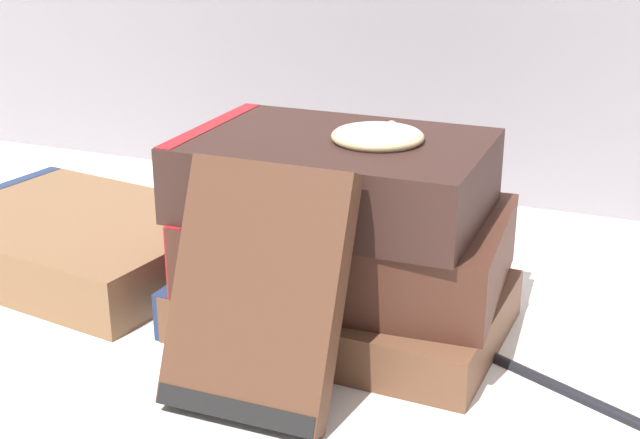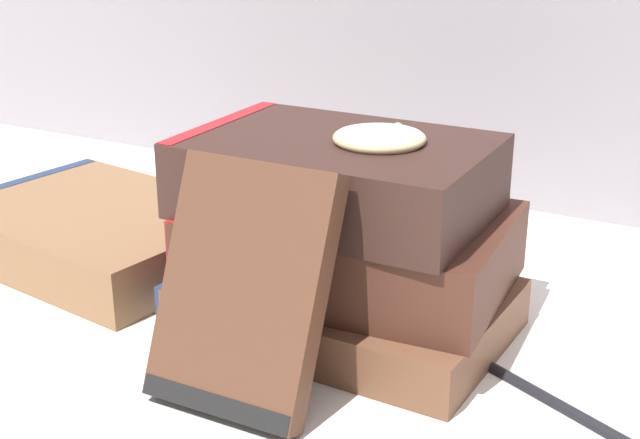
# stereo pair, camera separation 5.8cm
# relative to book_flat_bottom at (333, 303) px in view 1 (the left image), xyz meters

# --- Properties ---
(ground_plane) EXTENTS (3.00, 3.00, 0.00)m
(ground_plane) POSITION_rel_book_flat_bottom_xyz_m (0.01, -0.04, -0.02)
(ground_plane) COLOR white
(book_flat_bottom) EXTENTS (0.22, 0.15, 0.03)m
(book_flat_bottom) POSITION_rel_book_flat_bottom_xyz_m (0.00, 0.00, 0.00)
(book_flat_bottom) COLOR brown
(book_flat_bottom) RESTS_ON ground_plane
(book_flat_middle) EXTENTS (0.21, 0.15, 0.05)m
(book_flat_middle) POSITION_rel_book_flat_bottom_xyz_m (0.00, 0.01, 0.04)
(book_flat_middle) COLOR #422319
(book_flat_middle) RESTS_ON book_flat_bottom
(book_flat_top) EXTENTS (0.20, 0.13, 0.05)m
(book_flat_top) POSITION_rel_book_flat_bottom_xyz_m (-0.01, 0.00, 0.09)
(book_flat_top) COLOR #331E19
(book_flat_top) RESTS_ON book_flat_middle
(book_side_left) EXTENTS (0.25, 0.20, 0.04)m
(book_side_left) POSITION_rel_book_flat_bottom_xyz_m (-0.23, 0.02, 0.01)
(book_side_left) COLOR brown
(book_side_left) RESTS_ON ground_plane
(book_leaning_front) EXTENTS (0.10, 0.07, 0.14)m
(book_leaning_front) POSITION_rel_book_flat_bottom_xyz_m (-0.01, -0.11, 0.05)
(book_leaning_front) COLOR #4C2D1E
(book_leaning_front) RESTS_ON ground_plane
(pocket_watch) EXTENTS (0.06, 0.06, 0.01)m
(pocket_watch) POSITION_rel_book_flat_bottom_xyz_m (0.03, 0.01, 0.12)
(pocket_watch) COLOR silver
(pocket_watch) RESTS_ON book_flat_top
(reading_glasses) EXTENTS (0.10, 0.06, 0.00)m
(reading_glasses) POSITION_rel_book_flat_bottom_xyz_m (-0.05, 0.17, -0.01)
(reading_glasses) COLOR black
(reading_glasses) RESTS_ON ground_plane
(fountain_pen) EXTENTS (0.12, 0.07, 0.01)m
(fountain_pen) POSITION_rel_book_flat_bottom_xyz_m (0.17, -0.03, -0.01)
(fountain_pen) COLOR black
(fountain_pen) RESTS_ON ground_plane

